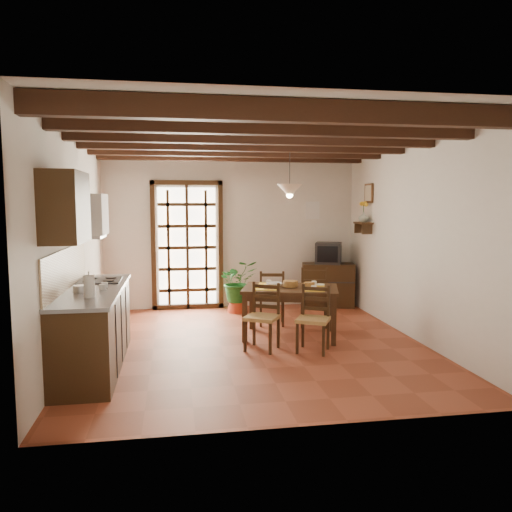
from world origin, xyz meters
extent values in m
plane|color=brown|center=(0.00, 0.00, 0.00)|extent=(5.00, 5.00, 0.00)
cube|color=silver|center=(0.00, 2.50, 1.40)|extent=(4.50, 0.02, 2.80)
cube|color=silver|center=(0.00, -2.50, 1.40)|extent=(4.50, 0.02, 2.80)
cube|color=silver|center=(-2.25, 0.00, 1.40)|extent=(0.02, 5.00, 2.80)
cube|color=silver|center=(2.25, 0.00, 1.40)|extent=(0.02, 5.00, 2.80)
cube|color=white|center=(0.00, 0.00, 2.80)|extent=(4.50, 5.00, 0.02)
cube|color=black|center=(0.00, -2.10, 2.69)|extent=(4.50, 0.14, 0.20)
cube|color=black|center=(0.00, -1.26, 2.69)|extent=(4.50, 0.14, 0.20)
cube|color=black|center=(0.00, -0.42, 2.69)|extent=(4.50, 0.14, 0.20)
cube|color=black|center=(0.00, 0.42, 2.69)|extent=(4.50, 0.14, 0.20)
cube|color=black|center=(0.00, 1.26, 2.69)|extent=(4.50, 0.14, 0.20)
cube|color=black|center=(0.00, 2.10, 2.69)|extent=(4.50, 0.14, 0.20)
cube|color=white|center=(-0.80, 2.49, 1.10)|extent=(1.01, 0.02, 2.11)
cube|color=black|center=(-0.80, 2.44, 2.24)|extent=(1.26, 0.10, 0.08)
cube|color=black|center=(-1.39, 2.44, 1.10)|extent=(0.08, 0.10, 2.28)
cube|color=black|center=(-0.21, 2.44, 1.10)|extent=(0.08, 0.10, 2.28)
cube|color=black|center=(-0.80, 2.42, 1.10)|extent=(1.01, 0.03, 2.02)
cube|color=black|center=(-1.95, -0.60, 0.44)|extent=(0.60, 2.20, 0.88)
cube|color=slate|center=(-1.95, -0.60, 0.90)|extent=(0.64, 2.25, 0.04)
cube|color=tan|center=(-2.23, -0.60, 1.13)|extent=(0.02, 2.20, 0.50)
cube|color=black|center=(-2.08, -1.30, 1.85)|extent=(0.35, 0.80, 0.70)
cube|color=white|center=(-2.05, -0.05, 1.75)|extent=(0.38, 0.60, 0.50)
cube|color=silver|center=(-2.05, -0.05, 1.48)|extent=(0.32, 0.55, 0.04)
cube|color=black|center=(-1.95, -0.05, 0.93)|extent=(0.50, 0.55, 0.02)
cylinder|color=white|center=(-1.90, -1.15, 1.03)|extent=(0.11, 0.11, 0.24)
cylinder|color=silver|center=(-2.05, -0.85, 0.95)|extent=(0.14, 0.14, 0.10)
cube|color=#392312|center=(0.58, 0.30, 0.69)|extent=(1.49, 1.18, 0.05)
cube|color=#392312|center=(0.58, 0.30, 0.62)|extent=(1.34, 1.06, 0.09)
cube|color=#392312|center=(1.25, 0.48, 0.33)|extent=(0.08, 0.08, 0.66)
cube|color=#392312|center=(0.11, 0.82, 0.33)|extent=(0.08, 0.08, 0.66)
cube|color=#392312|center=(1.05, -0.21, 0.33)|extent=(0.08, 0.08, 0.66)
cube|color=#392312|center=(-0.10, 0.12, 0.33)|extent=(0.08, 0.08, 0.66)
cube|color=#AF894A|center=(0.07, -0.26, 0.42)|extent=(0.53, 0.53, 0.05)
cube|color=black|center=(0.15, -0.12, 0.64)|extent=(0.36, 0.23, 0.43)
cube|color=black|center=(0.07, -0.26, 0.21)|extent=(0.50, 0.50, 0.42)
cube|color=#AF894A|center=(0.70, -0.44, 0.42)|extent=(0.52, 0.51, 0.05)
cube|color=black|center=(0.77, -0.30, 0.63)|extent=(0.36, 0.21, 0.42)
cube|color=black|center=(0.70, -0.44, 0.21)|extent=(0.49, 0.48, 0.42)
cube|color=#AF894A|center=(0.46, 1.05, 0.43)|extent=(0.46, 0.44, 0.05)
cube|color=black|center=(0.43, 0.89, 0.64)|extent=(0.40, 0.10, 0.43)
cube|color=black|center=(0.46, 1.05, 0.21)|extent=(0.43, 0.42, 0.43)
cube|color=#AF894A|center=(1.08, 0.87, 0.46)|extent=(0.51, 0.50, 0.05)
cube|color=black|center=(1.04, 0.70, 0.69)|extent=(0.42, 0.14, 0.47)
cube|color=black|center=(1.08, 0.87, 0.23)|extent=(0.49, 0.47, 0.46)
cube|color=yellow|center=(0.25, 0.10, 0.67)|extent=(0.30, 0.22, 0.01)
cube|color=yellow|center=(0.90, 0.10, 0.67)|extent=(0.30, 0.22, 0.01)
cube|color=yellow|center=(0.25, 0.51, 0.67)|extent=(0.30, 0.22, 0.01)
cube|color=yellow|center=(0.90, 0.51, 0.67)|extent=(0.30, 0.22, 0.01)
cylinder|color=olive|center=(0.58, 0.30, 0.71)|extent=(0.21, 0.21, 0.08)
imported|color=white|center=(0.37, 0.41, 0.74)|extent=(0.25, 0.25, 0.05)
cube|color=black|center=(1.73, 2.23, 0.40)|extent=(1.00, 0.61, 0.79)
cube|color=black|center=(1.73, 2.23, 0.98)|extent=(0.57, 0.55, 0.39)
cube|color=black|center=(1.73, 2.02, 0.98)|extent=(0.34, 0.16, 0.29)
cube|color=white|center=(1.50, 2.48, 1.75)|extent=(0.25, 0.03, 0.32)
cone|color=#9A2C16|center=(0.04, 2.02, 0.11)|extent=(0.37, 0.37, 0.23)
imported|color=#144C19|center=(0.04, 2.02, 0.57)|extent=(1.97, 1.79, 1.88)
cube|color=black|center=(2.14, 1.60, 1.55)|extent=(0.20, 0.42, 0.03)
cube|color=black|center=(2.14, 1.43, 1.46)|extent=(0.18, 0.03, 0.18)
cube|color=black|center=(2.14, 1.77, 1.46)|extent=(0.18, 0.03, 0.18)
imported|color=#B2BFB2|center=(2.14, 1.60, 1.65)|extent=(0.15, 0.15, 0.15)
sphere|color=yellow|center=(2.14, 1.60, 1.86)|extent=(0.14, 0.14, 0.14)
cylinder|color=#144C19|center=(2.14, 1.60, 1.71)|extent=(0.01, 0.01, 0.28)
cube|color=brown|center=(2.23, 1.60, 2.05)|extent=(0.03, 0.32, 0.32)
cube|color=#C3B292|center=(2.21, 1.60, 2.05)|extent=(0.01, 0.26, 0.26)
cylinder|color=black|center=(0.58, 0.40, 2.45)|extent=(0.01, 0.01, 0.70)
cone|color=#FFE7CD|center=(0.58, 0.40, 2.08)|extent=(0.36, 0.36, 0.14)
sphere|color=#FFD88C|center=(0.58, 0.40, 2.00)|extent=(0.09, 0.09, 0.09)
camera|label=1|loc=(-1.02, -6.44, 1.90)|focal=35.00mm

